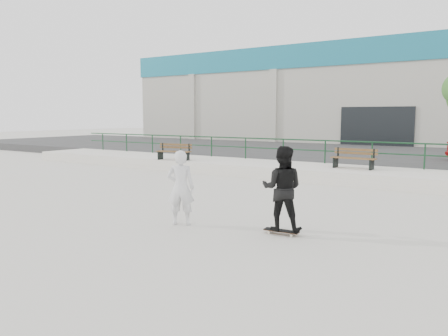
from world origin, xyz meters
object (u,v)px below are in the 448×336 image
Objects in this scene: skateboard at (281,231)px; bench_right at (354,158)px; bench_left at (174,152)px; seated_skater at (181,188)px; standing_skater at (282,189)px.

bench_right is at bearing 92.81° from skateboard.
seated_skater reaches higher than bench_left.
seated_skater is at bearing -171.30° from skateboard.
seated_skater reaches higher than bench_right.
standing_skater is at bearing 165.11° from seated_skater.
bench_right is at bearing -3.68° from bench_left.
bench_left is at bearing -56.85° from standing_skater.
skateboard is 2.57m from seated_skater.
bench_left is 0.98× the size of seated_skater.
seated_skater is (-1.42, -9.22, -0.01)m from bench_right.
skateboard is 0.44× the size of seated_skater.
seated_skater is (6.72, -8.03, 0.01)m from bench_left.
seated_skater is at bearing -5.10° from standing_skater.
bench_left is 11.83m from skateboard.
standing_skater reaches higher than bench_right.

